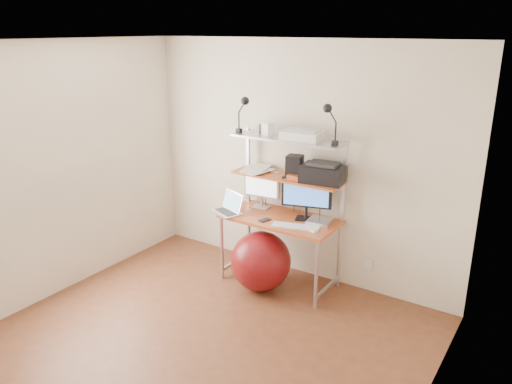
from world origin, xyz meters
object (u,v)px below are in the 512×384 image
at_px(monitor_silver, 262,186).
at_px(printer, 323,173).
at_px(monitor_black, 307,195).
at_px(exercise_ball, 261,261).
at_px(laptop, 230,208).

distance_m(monitor_silver, printer, 0.77).
height_order(monitor_black, printer, printer).
bearing_deg(monitor_black, printer, -5.91).
distance_m(monitor_silver, monitor_black, 0.56).
bearing_deg(exercise_ball, printer, 36.97).
relative_size(laptop, printer, 0.86).
height_order(monitor_silver, monitor_black, monitor_black).
height_order(laptop, exercise_ball, laptop).
xyz_separation_m(monitor_silver, exercise_ball, (0.23, -0.38, -0.67)).
relative_size(monitor_black, printer, 1.13).
distance_m(monitor_black, laptop, 0.84).
relative_size(monitor_black, exercise_ball, 0.82).
distance_m(printer, exercise_ball, 1.11).
bearing_deg(laptop, printer, 39.92).
bearing_deg(printer, exercise_ball, -150.17).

